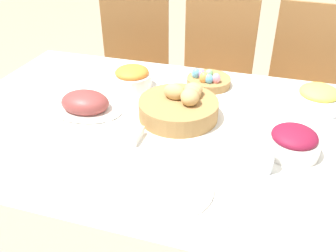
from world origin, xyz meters
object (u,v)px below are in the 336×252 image
Objects in this scene: butter_dish at (121,133)px; fork at (126,179)px; knife at (223,199)px; chair_far_left at (132,72)px; pineapple_bowl at (318,99)px; chair_far_right at (303,94)px; bread_basket at (179,106)px; beet_salad_bowl at (293,142)px; chair_far_center at (210,82)px; egg_basket at (208,80)px; dinner_plate at (172,188)px; spoon at (234,202)px; carrot_bowl at (132,77)px; drinking_cup at (263,158)px; ham_platter at (85,104)px.

fork is at bearing -64.17° from butter_dish.
fork is at bearing 176.58° from knife.
chair_far_left is 5.73× the size of pineapple_bowl.
chair_far_right reaches higher than bread_basket.
beet_salad_bowl is at bearing 7.85° from butter_dish.
bread_basket is 2.15× the size of butter_dish.
chair_far_center is at bearing 84.86° from fork.
beet_salad_bowl is at bearing -105.48° from pineapple_bowl.
egg_basket is at bearing -75.20° from chair_far_center.
pineapple_bowl is at bearing 55.59° from dinner_plate.
beet_salad_bowl reaches higher than dinner_plate.
dinner_plate is 0.14m from fork.
egg_basket is at bearing 110.36° from spoon.
chair_far_center reaches higher than egg_basket.
carrot_bowl reaches higher than knife.
chair_far_left reaches higher than bread_basket.
knife is (-0.27, -1.18, 0.23)m from chair_far_right.
bread_basket is 0.42m from beet_salad_bowl.
drinking_cup is at bearing -111.87° from pineapple_bowl.
fork is 0.31m from spoon.
butter_dish is at bearing -75.39° from chair_far_left.
fork is at bearing -84.94° from chair_far_center.
beet_salad_bowl is 0.72× the size of dinner_plate.
ham_platter is 0.76m from beet_salad_bowl.
ham_platter is 1.72× the size of beet_salad_bowl.
knife is (0.48, -0.57, -0.04)m from carrot_bowl.
butter_dish is at bearing -128.62° from bread_basket.
spoon is at bearing -3.42° from fork.
drinking_cup is 0.66× the size of butter_dish.
ham_platter is 0.70m from spoon.
spoon is 0.18m from drinking_cup.
ham_platter is 0.45m from fork.
chair_far_center is at bearing 68.39° from ham_platter.
chair_far_right is 0.72m from egg_basket.
carrot_bowl is at bearing 155.89° from beet_salad_bowl.
beet_salad_bowl reaches higher than knife.
egg_basket is at bearing -126.16° from chair_far_right.
chair_far_left is 1.31m from beet_salad_bowl.
chair_far_center is 5.24× the size of fork.
ham_platter is at bearing -170.76° from bread_basket.
knife is (-0.26, -0.59, -0.05)m from pineapple_bowl.
butter_dish is (-0.55, -0.08, -0.03)m from beet_salad_bowl.
bread_basket is 0.31m from carrot_bowl.
carrot_bowl is (-0.66, 0.29, 0.00)m from beet_salad_bowl.
chair_far_right is 5.24× the size of spoon.
knife is (0.28, 0.00, 0.00)m from fork.
ham_platter is (0.16, -0.85, 0.25)m from chair_far_left.
ham_platter is at bearing 128.77° from fork.
egg_basket is 1.01× the size of fork.
drinking_cup is at bearing 19.94° from fork.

